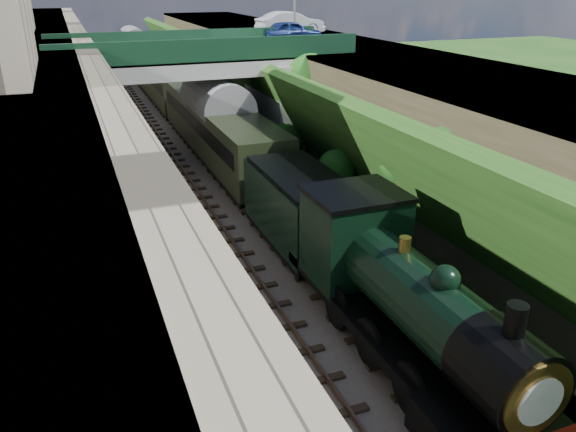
{
  "coord_description": "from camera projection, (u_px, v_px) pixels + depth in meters",
  "views": [
    {
      "loc": [
        -6.54,
        -7.47,
        9.95
      ],
      "look_at": [
        0.0,
        9.36,
        2.34
      ],
      "focal_mm": 35.0,
      "sensor_mm": 36.0,
      "label": 1
    }
  ],
  "objects": [
    {
      "name": "street_plateau_right",
      "position": [
        377.0,
        111.0,
        31.59
      ],
      "size": [
        8.0,
        90.0,
        6.25
      ],
      "primitive_type": "cube",
      "color": "#262628",
      "rests_on": "ground"
    },
    {
      "name": "track_right",
      "position": [
        237.0,
        177.0,
        29.95
      ],
      "size": [
        2.5,
        90.0,
        0.2
      ],
      "color": "black",
      "rests_on": "trackbed"
    },
    {
      "name": "tender",
      "position": [
        301.0,
        213.0,
        21.76
      ],
      "size": [
        2.7,
        6.0,
        3.05
      ],
      "color": "black",
      "rests_on": "trackbed"
    },
    {
      "name": "retaining_wall",
      "position": [
        98.0,
        128.0,
        26.44
      ],
      "size": [
        1.0,
        90.0,
        7.0
      ],
      "primitive_type": "cube",
      "color": "#756B56",
      "rests_on": "ground"
    },
    {
      "name": "street_plateau_left",
      "position": [
        17.0,
        135.0,
        25.28
      ],
      "size": [
        6.0,
        90.0,
        7.0
      ],
      "primitive_type": "cube",
      "color": "#262628",
      "rests_on": "ground"
    },
    {
      "name": "trackbed",
      "position": [
        215.0,
        182.0,
        29.6
      ],
      "size": [
        10.0,
        90.0,
        0.2
      ],
      "primitive_type": "cube",
      "color": "#473F38",
      "rests_on": "ground"
    },
    {
      "name": "locomotive",
      "position": [
        403.0,
        299.0,
        15.33
      ],
      "size": [
        3.1,
        10.23,
        3.83
      ],
      "color": "black",
      "rests_on": "trackbed"
    },
    {
      "name": "coach_middle",
      "position": [
        163.0,
        79.0,
        48.56
      ],
      "size": [
        2.9,
        18.0,
        3.7
      ],
      "color": "black",
      "rests_on": "trackbed"
    },
    {
      "name": "road_bridge",
      "position": [
        210.0,
        92.0,
        31.81
      ],
      "size": [
        16.0,
        6.4,
        7.25
      ],
      "color": "gray",
      "rests_on": "ground"
    },
    {
      "name": "car_blue",
      "position": [
        291.0,
        32.0,
        35.51
      ],
      "size": [
        4.0,
        1.72,
        1.34
      ],
      "primitive_type": "imported",
      "rotation": [
        0.0,
        0.0,
        1.61
      ],
      "color": "navy",
      "rests_on": "street_plateau_right"
    },
    {
      "name": "car_silver",
      "position": [
        290.0,
        23.0,
        40.49
      ],
      "size": [
        5.03,
        2.09,
        1.62
      ],
      "primitive_type": "imported",
      "rotation": [
        0.0,
        0.0,
        1.65
      ],
      "color": "silver",
      "rests_on": "street_plateau_right"
    },
    {
      "name": "track_left",
      "position": [
        177.0,
        184.0,
        28.88
      ],
      "size": [
        2.5,
        90.0,
        0.2
      ],
      "color": "black",
      "rests_on": "trackbed"
    },
    {
      "name": "coach_front",
      "position": [
        218.0,
        128.0,
        32.42
      ],
      "size": [
        2.9,
        18.0,
        3.7
      ],
      "color": "black",
      "rests_on": "trackbed"
    },
    {
      "name": "coach_rear",
      "position": [
        135.0,
        54.0,
        64.71
      ],
      "size": [
        2.9,
        18.0,
        3.7
      ],
      "color": "black",
      "rests_on": "trackbed"
    },
    {
      "name": "embankment_slope",
      "position": [
        327.0,
        136.0,
        27.61
      ],
      "size": [
        4.18,
        90.0,
        6.36
      ],
      "color": "#1E4714",
      "rests_on": "ground"
    },
    {
      "name": "tree",
      "position": [
        304.0,
        82.0,
        31.6
      ],
      "size": [
        3.6,
        3.8,
        6.6
      ],
      "color": "black",
      "rests_on": "ground"
    }
  ]
}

